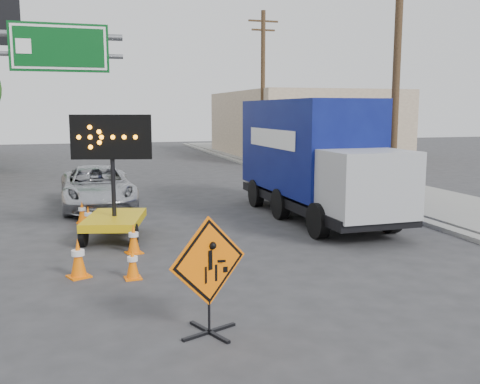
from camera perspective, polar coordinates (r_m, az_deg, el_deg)
name	(u,v)px	position (r m, az deg, el deg)	size (l,w,h in m)	color
ground	(278,360)	(7.51, 4.06, -17.44)	(100.00, 100.00, 0.00)	#2D2D30
curb_right	(312,185)	(23.59, 7.66, 0.74)	(0.40, 60.00, 0.12)	gray
sidewalk_right	(359,183)	(24.61, 12.55, 0.97)	(4.00, 60.00, 0.15)	gray
building_right_far	(301,124)	(39.44, 6.51, 7.21)	(10.00, 14.00, 4.60)	beige
highway_gantry	(27,67)	(24.40, -21.79, 12.26)	(6.18, 0.38, 6.90)	slate
utility_pole_near	(397,69)	(19.38, 16.36, 12.46)	(1.80, 0.26, 9.00)	#4B3420
utility_pole_far	(263,86)	(32.06, 2.46, 11.18)	(1.80, 0.26, 9.00)	#4B3420
construction_sign	(209,273)	(7.96, -3.35, -8.57)	(1.26, 0.91, 1.79)	black
arrow_board	(114,212)	(14.16, -13.26, -2.09)	(1.99, 2.51, 3.20)	#C8A20B
pickup_truck	(97,187)	(18.90, -14.97, 0.51)	(2.34, 5.07, 1.41)	#B3B5BB
box_truck	(314,165)	(16.62, 7.88, 2.89)	(2.55, 7.66, 3.62)	black
cone_a	(133,263)	(10.85, -11.39, -7.43)	(0.35, 0.35, 0.64)	#FF6B05
cone_b	(78,258)	(11.19, -16.88, -6.75)	(0.52, 0.52, 0.79)	#FF6B05
cone_c	(134,239)	(12.70, -11.28, -4.89)	(0.44, 0.44, 0.71)	#FF6B05
cone_d	(88,217)	(15.63, -15.88, -2.61)	(0.41, 0.41, 0.65)	#FF6B05
cone_e	(82,212)	(16.48, -16.49, -2.05)	(0.35, 0.35, 0.66)	#FF6B05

